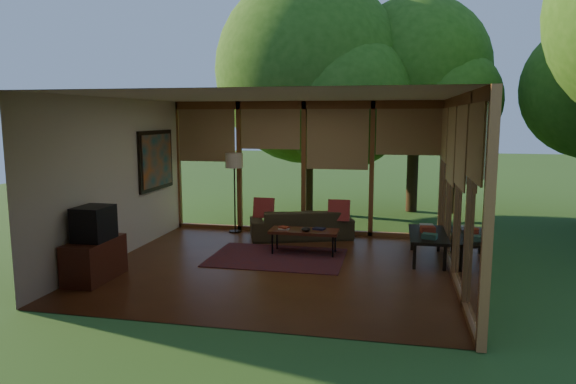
% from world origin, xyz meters
% --- Properties ---
extents(floor, '(5.50, 5.50, 0.00)m').
position_xyz_m(floor, '(0.00, 0.00, 0.00)').
color(floor, '#5E3018').
rests_on(floor, ground).
extents(ceiling, '(5.50, 5.50, 0.00)m').
position_xyz_m(ceiling, '(0.00, 0.00, 2.70)').
color(ceiling, white).
rests_on(ceiling, ground).
extents(wall_left, '(0.04, 5.00, 2.70)m').
position_xyz_m(wall_left, '(-2.75, 0.00, 1.35)').
color(wall_left, silver).
rests_on(wall_left, ground).
extents(wall_front, '(5.50, 0.04, 2.70)m').
position_xyz_m(wall_front, '(0.00, -2.50, 1.35)').
color(wall_front, silver).
rests_on(wall_front, ground).
extents(window_wall_back, '(5.50, 0.12, 2.70)m').
position_xyz_m(window_wall_back, '(0.00, 2.50, 1.35)').
color(window_wall_back, brown).
rests_on(window_wall_back, ground).
extents(window_wall_right, '(0.12, 5.00, 2.70)m').
position_xyz_m(window_wall_right, '(2.75, 0.00, 1.35)').
color(window_wall_right, brown).
rests_on(window_wall_right, ground).
extents(tree_nw, '(4.53, 4.53, 5.77)m').
position_xyz_m(tree_nw, '(-0.31, 4.82, 3.50)').
color(tree_nw, '#342213').
rests_on(tree_nw, ground).
extents(tree_ne, '(3.61, 3.61, 5.32)m').
position_xyz_m(tree_ne, '(2.26, 5.53, 3.50)').
color(tree_ne, '#342213').
rests_on(tree_ne, ground).
extents(rug, '(2.26, 1.60, 0.01)m').
position_xyz_m(rug, '(-0.10, 0.51, 0.01)').
color(rug, maroon).
rests_on(rug, floor).
extents(sofa, '(2.13, 1.38, 0.58)m').
position_xyz_m(sofa, '(0.04, 2.00, 0.29)').
color(sofa, '#3C341E').
rests_on(sofa, floor).
extents(pillow_left, '(0.40, 0.21, 0.42)m').
position_xyz_m(pillow_left, '(-0.71, 1.95, 0.58)').
color(pillow_left, maroon).
rests_on(pillow_left, sofa).
extents(pillow_right, '(0.41, 0.22, 0.43)m').
position_xyz_m(pillow_right, '(0.79, 1.95, 0.59)').
color(pillow_right, maroon).
rests_on(pillow_right, sofa).
extents(ct_book_lower, '(0.18, 0.14, 0.03)m').
position_xyz_m(ct_book_lower, '(-0.05, 0.82, 0.44)').
color(ct_book_lower, '#B5B0A4').
rests_on(ct_book_lower, coffee_table).
extents(ct_book_upper, '(0.20, 0.18, 0.03)m').
position_xyz_m(ct_book_upper, '(-0.05, 0.82, 0.47)').
color(ct_book_upper, maroon).
rests_on(ct_book_upper, coffee_table).
extents(ct_book_side, '(0.23, 0.19, 0.03)m').
position_xyz_m(ct_book_side, '(0.55, 0.95, 0.44)').
color(ct_book_side, black).
rests_on(ct_book_side, coffee_table).
extents(ct_bowl, '(0.16, 0.16, 0.07)m').
position_xyz_m(ct_bowl, '(0.35, 0.77, 0.46)').
color(ct_bowl, black).
rests_on(ct_bowl, coffee_table).
extents(media_cabinet, '(0.50, 1.00, 0.60)m').
position_xyz_m(media_cabinet, '(-2.47, -1.20, 0.30)').
color(media_cabinet, '#532416').
rests_on(media_cabinet, floor).
extents(television, '(0.45, 0.55, 0.50)m').
position_xyz_m(television, '(-2.45, -1.20, 0.85)').
color(television, black).
rests_on(television, media_cabinet).
extents(console_book_a, '(0.26, 0.22, 0.08)m').
position_xyz_m(console_book_a, '(2.40, 0.51, 0.50)').
color(console_book_a, '#2F5242').
rests_on(console_book_a, side_console).
extents(console_book_b, '(0.25, 0.20, 0.11)m').
position_xyz_m(console_book_b, '(2.40, 0.96, 0.51)').
color(console_book_b, maroon).
rests_on(console_book_b, side_console).
extents(console_book_c, '(0.24, 0.18, 0.06)m').
position_xyz_m(console_book_c, '(2.40, 1.36, 0.49)').
color(console_book_c, '#B5B0A4').
rests_on(console_book_c, side_console).
extents(floor_lamp, '(0.36, 0.36, 1.65)m').
position_xyz_m(floor_lamp, '(-1.40, 2.24, 1.41)').
color(floor_lamp, black).
rests_on(floor_lamp, floor).
extents(coffee_table, '(1.20, 0.50, 0.43)m').
position_xyz_m(coffee_table, '(0.30, 0.87, 0.39)').
color(coffee_table, '#532416').
rests_on(coffee_table, floor).
extents(side_console, '(0.60, 1.40, 0.46)m').
position_xyz_m(side_console, '(2.40, 0.91, 0.41)').
color(side_console, black).
rests_on(side_console, floor).
extents(wall_painting, '(0.06, 1.35, 1.15)m').
position_xyz_m(wall_painting, '(-2.71, 1.40, 1.55)').
color(wall_painting, black).
rests_on(wall_painting, wall_left).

